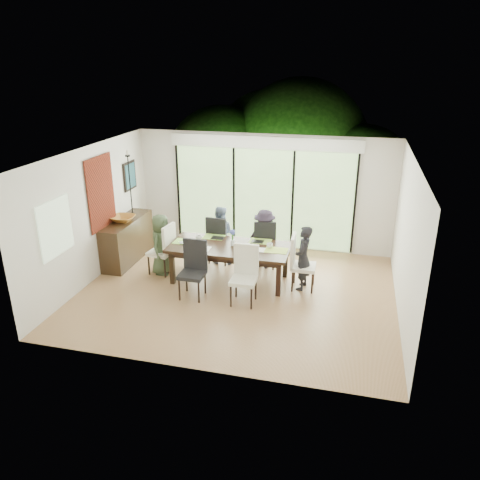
% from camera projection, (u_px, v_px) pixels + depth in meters
% --- Properties ---
extents(floor, '(6.00, 5.00, 0.01)m').
position_uv_depth(floor, '(237.00, 292.00, 9.14)').
color(floor, brown).
rests_on(floor, ground).
extents(ceiling, '(6.00, 5.00, 0.01)m').
position_uv_depth(ceiling, '(237.00, 154.00, 8.15)').
color(ceiling, white).
rests_on(ceiling, wall_back).
extents(wall_back, '(6.00, 0.02, 2.70)m').
position_uv_depth(wall_back, '(263.00, 192.00, 10.92)').
color(wall_back, silver).
rests_on(wall_back, floor).
extents(wall_front, '(6.00, 0.02, 2.70)m').
position_uv_depth(wall_front, '(191.00, 288.00, 6.38)').
color(wall_front, silver).
rests_on(wall_front, floor).
extents(wall_left, '(0.02, 5.00, 2.70)m').
position_uv_depth(wall_left, '(91.00, 215.00, 9.33)').
color(wall_left, silver).
rests_on(wall_left, floor).
extents(wall_right, '(0.02, 5.00, 2.70)m').
position_uv_depth(wall_right, '(407.00, 242.00, 7.97)').
color(wall_right, white).
rests_on(wall_right, floor).
extents(glass_doors, '(4.20, 0.02, 2.30)m').
position_uv_depth(glass_doors, '(263.00, 199.00, 10.93)').
color(glass_doors, '#598C3F').
rests_on(glass_doors, wall_back).
extents(blinds_header, '(4.40, 0.06, 0.28)m').
position_uv_depth(blinds_header, '(264.00, 143.00, 10.45)').
color(blinds_header, white).
rests_on(blinds_header, wall_back).
extents(mullion_a, '(0.05, 0.04, 2.30)m').
position_uv_depth(mullion_a, '(178.00, 193.00, 11.40)').
color(mullion_a, black).
rests_on(mullion_a, wall_back).
extents(mullion_b, '(0.05, 0.04, 2.30)m').
position_uv_depth(mullion_b, '(234.00, 197.00, 11.08)').
color(mullion_b, black).
rests_on(mullion_b, wall_back).
extents(mullion_c, '(0.05, 0.04, 2.30)m').
position_uv_depth(mullion_c, '(293.00, 201.00, 10.77)').
color(mullion_c, black).
rests_on(mullion_c, wall_back).
extents(mullion_d, '(0.05, 0.04, 2.30)m').
position_uv_depth(mullion_d, '(355.00, 205.00, 10.45)').
color(mullion_d, black).
rests_on(mullion_d, wall_back).
extents(side_window, '(0.02, 0.90, 1.00)m').
position_uv_depth(side_window, '(56.00, 228.00, 8.18)').
color(side_window, '#8CAD7F').
rests_on(side_window, wall_left).
extents(deck, '(6.00, 1.80, 0.10)m').
position_uv_depth(deck, '(269.00, 235.00, 12.23)').
color(deck, brown).
rests_on(deck, ground).
extents(rail_top, '(6.00, 0.08, 0.06)m').
position_uv_depth(rail_top, '(275.00, 204.00, 12.73)').
color(rail_top, brown).
rests_on(rail_top, deck).
extents(foliage_left, '(3.20, 3.20, 3.20)m').
position_uv_depth(foliage_left, '(221.00, 161.00, 13.72)').
color(foliage_left, '#14380F').
rests_on(foliage_left, ground).
extents(foliage_mid, '(4.00, 4.00, 4.00)m').
position_uv_depth(foliage_mid, '(299.00, 148.00, 13.63)').
color(foliage_mid, '#14380F').
rests_on(foliage_mid, ground).
extents(foliage_right, '(2.80, 2.80, 2.80)m').
position_uv_depth(foliage_right, '(361.00, 176.00, 12.70)').
color(foliage_right, '#14380F').
rests_on(foliage_right, ground).
extents(foliage_far, '(3.60, 3.60, 3.60)m').
position_uv_depth(foliage_far, '(270.00, 149.00, 14.56)').
color(foliage_far, '#14380F').
rests_on(foliage_far, ground).
extents(table_top, '(2.42, 1.11, 0.06)m').
position_uv_depth(table_top, '(230.00, 247.00, 9.38)').
color(table_top, black).
rests_on(table_top, floor).
extents(table_apron, '(2.22, 0.91, 0.10)m').
position_uv_depth(table_apron, '(230.00, 252.00, 9.41)').
color(table_apron, black).
rests_on(table_apron, floor).
extents(table_leg_fl, '(0.09, 0.09, 0.70)m').
position_uv_depth(table_leg_fl, '(172.00, 268.00, 9.37)').
color(table_leg_fl, black).
rests_on(table_leg_fl, floor).
extents(table_leg_fr, '(0.09, 0.09, 0.70)m').
position_uv_depth(table_leg_fr, '(279.00, 279.00, 8.88)').
color(table_leg_fr, black).
rests_on(table_leg_fr, floor).
extents(table_leg_bl, '(0.09, 0.09, 0.70)m').
position_uv_depth(table_leg_bl, '(187.00, 252.00, 10.15)').
color(table_leg_bl, black).
rests_on(table_leg_bl, floor).
extents(table_leg_br, '(0.09, 0.09, 0.70)m').
position_uv_depth(table_leg_br, '(286.00, 261.00, 9.66)').
color(table_leg_br, black).
rests_on(table_leg_br, floor).
extents(chair_left_end, '(0.52, 0.52, 1.11)m').
position_uv_depth(chair_left_end, '(161.00, 248.00, 9.78)').
color(chair_left_end, white).
rests_on(chair_left_end, floor).
extents(chair_right_end, '(0.48, 0.48, 1.11)m').
position_uv_depth(chair_right_end, '(304.00, 263.00, 9.10)').
color(chair_right_end, white).
rests_on(chair_right_end, floor).
extents(chair_far_left, '(0.51, 0.51, 1.11)m').
position_uv_depth(chair_far_left, '(220.00, 238.00, 10.31)').
color(chair_far_left, black).
rests_on(chair_far_left, floor).
extents(chair_far_right, '(0.55, 0.55, 1.11)m').
position_uv_depth(chair_far_right, '(265.00, 243.00, 10.08)').
color(chair_far_right, black).
rests_on(chair_far_right, floor).
extents(chair_near_left, '(0.47, 0.47, 1.11)m').
position_uv_depth(chair_near_left, '(192.00, 270.00, 8.77)').
color(chair_near_left, black).
rests_on(chair_near_left, floor).
extents(chair_near_right, '(0.46, 0.46, 1.11)m').
position_uv_depth(chair_near_right, '(244.00, 276.00, 8.54)').
color(chair_near_right, white).
rests_on(chair_near_right, floor).
extents(person_left_end, '(0.42, 0.63, 1.30)m').
position_uv_depth(person_left_end, '(161.00, 244.00, 9.74)').
color(person_left_end, '#3E5035').
rests_on(person_left_end, floor).
extents(person_right_end, '(0.44, 0.64, 1.30)m').
position_uv_depth(person_right_end, '(303.00, 258.00, 9.07)').
color(person_right_end, black).
rests_on(person_right_end, floor).
extents(person_far_left, '(0.65, 0.45, 1.30)m').
position_uv_depth(person_far_left, '(220.00, 235.00, 10.26)').
color(person_far_left, slate).
rests_on(person_far_left, floor).
extents(person_far_right, '(0.68, 0.51, 1.30)m').
position_uv_depth(person_far_right, '(264.00, 239.00, 10.03)').
color(person_far_right, black).
rests_on(person_far_right, floor).
extents(placemat_left, '(0.44, 0.32, 0.01)m').
position_uv_depth(placemat_left, '(185.00, 242.00, 9.58)').
color(placemat_left, '#83C044').
rests_on(placemat_left, table_top).
extents(placemat_right, '(0.44, 0.32, 0.01)m').
position_uv_depth(placemat_right, '(276.00, 250.00, 9.15)').
color(placemat_right, '#A3BF44').
rests_on(placemat_right, table_top).
extents(placemat_far_l, '(0.44, 0.32, 0.01)m').
position_uv_depth(placemat_far_l, '(214.00, 237.00, 9.83)').
color(placemat_far_l, '#8BC245').
rests_on(placemat_far_l, table_top).
extents(placemat_far_r, '(0.44, 0.32, 0.01)m').
position_uv_depth(placemat_far_r, '(260.00, 241.00, 9.60)').
color(placemat_far_r, olive).
rests_on(placemat_far_r, table_top).
extents(placemat_paper, '(0.44, 0.32, 0.01)m').
position_uv_depth(placemat_paper, '(199.00, 249.00, 9.22)').
color(placemat_paper, white).
rests_on(placemat_paper, table_top).
extents(tablet_far_l, '(0.26, 0.18, 0.01)m').
position_uv_depth(tablet_far_l, '(218.00, 238.00, 9.76)').
color(tablet_far_l, black).
rests_on(tablet_far_l, table_top).
extents(tablet_far_r, '(0.24, 0.17, 0.01)m').
position_uv_depth(tablet_far_r, '(258.00, 241.00, 9.56)').
color(tablet_far_r, black).
rests_on(tablet_far_r, table_top).
extents(papers, '(0.30, 0.22, 0.00)m').
position_uv_depth(papers, '(263.00, 250.00, 9.16)').
color(papers, white).
rests_on(papers, table_top).
extents(platter_base, '(0.26, 0.26, 0.02)m').
position_uv_depth(platter_base, '(199.00, 248.00, 9.21)').
color(platter_base, white).
rests_on(platter_base, table_top).
extents(platter_snacks, '(0.20, 0.20, 0.01)m').
position_uv_depth(platter_snacks, '(199.00, 247.00, 9.21)').
color(platter_snacks, orange).
rests_on(platter_snacks, table_top).
extents(vase, '(0.08, 0.08, 0.12)m').
position_uv_depth(vase, '(233.00, 242.00, 9.38)').
color(vase, silver).
rests_on(vase, table_top).
extents(hyacinth_stems, '(0.04, 0.04, 0.16)m').
position_uv_depth(hyacinth_stems, '(233.00, 237.00, 9.33)').
color(hyacinth_stems, '#337226').
rests_on(hyacinth_stems, table_top).
extents(hyacinth_blooms, '(0.11, 0.11, 0.11)m').
position_uv_depth(hyacinth_blooms, '(233.00, 232.00, 9.30)').
color(hyacinth_blooms, '#4351A8').
rests_on(hyacinth_blooms, table_top).
extents(laptop, '(0.39, 0.34, 0.03)m').
position_uv_depth(laptop, '(188.00, 243.00, 9.46)').
color(laptop, silver).
rests_on(laptop, table_top).
extents(cup_a, '(0.17, 0.17, 0.10)m').
position_uv_depth(cup_a, '(199.00, 238.00, 9.64)').
color(cup_a, white).
rests_on(cup_a, table_top).
extents(cup_b, '(0.14, 0.14, 0.09)m').
position_uv_depth(cup_b, '(236.00, 246.00, 9.22)').
color(cup_b, white).
rests_on(cup_b, table_top).
extents(cup_c, '(0.14, 0.14, 0.10)m').
position_uv_depth(cup_c, '(270.00, 246.00, 9.26)').
color(cup_c, white).
rests_on(cup_c, table_top).
extents(book, '(0.23, 0.27, 0.02)m').
position_uv_depth(book, '(242.00, 246.00, 9.35)').
color(book, white).
rests_on(book, table_top).
extents(sideboard, '(0.48, 1.70, 0.95)m').
position_uv_depth(sideboard, '(127.00, 240.00, 10.43)').
color(sideboard, black).
rests_on(sideboard, floor).
extents(bowl, '(0.50, 0.50, 0.12)m').
position_uv_depth(bowl, '(123.00, 219.00, 10.14)').
color(bowl, '#985F21').
rests_on(bowl, sideboard).
extents(candlestick_base, '(0.11, 0.11, 0.04)m').
position_uv_depth(candlestick_base, '(133.00, 214.00, 10.56)').
color(candlestick_base, black).
rests_on(candlestick_base, sideboard).
extents(candlestick_shaft, '(0.03, 0.03, 1.33)m').
position_uv_depth(candlestick_shaft, '(130.00, 185.00, 10.32)').
color(candlestick_shaft, black).
rests_on(candlestick_shaft, sideboard).
extents(candlestick_pan, '(0.11, 0.11, 0.03)m').
position_uv_depth(candlestick_pan, '(127.00, 156.00, 10.08)').
color(candlestick_pan, black).
rests_on(candlestick_pan, sideboard).
extents(candle, '(0.04, 0.04, 0.11)m').
position_uv_depth(candle, '(127.00, 153.00, 10.05)').
color(candle, silver).
rests_on(candle, sideboard).
extents(tapestry, '(0.02, 1.00, 1.50)m').
position_uv_depth(tapestry, '(101.00, 193.00, 9.55)').
color(tapestry, maroon).
rests_on(tapestry, wall_left).
extents(art_frame, '(0.03, 0.55, 0.65)m').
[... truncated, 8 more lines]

